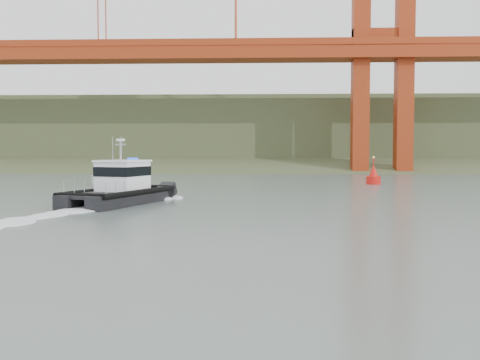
% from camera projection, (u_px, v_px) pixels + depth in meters
% --- Properties ---
extents(ground, '(400.00, 400.00, 0.00)m').
position_uv_depth(ground, '(270.00, 238.00, 25.19)').
color(ground, '#566761').
rests_on(ground, ground).
extents(headlands, '(500.00, 105.36, 27.12)m').
position_uv_depth(headlands, '(262.00, 141.00, 150.04)').
color(headlands, '#44512E').
rests_on(headlands, ground).
extents(patrol_boat, '(7.10, 11.51, 5.25)m').
position_uv_depth(patrol_boat, '(121.00, 187.00, 41.77)').
color(patrol_boat, black).
rests_on(patrol_boat, ground).
extents(motorboat, '(4.10, 6.09, 3.19)m').
position_uv_depth(motorboat, '(102.00, 178.00, 65.97)').
color(motorboat, silver).
rests_on(motorboat, ground).
extents(nav_buoy, '(1.78, 1.78, 3.70)m').
position_uv_depth(nav_buoy, '(373.00, 176.00, 66.35)').
color(nav_buoy, red).
rests_on(nav_buoy, ground).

